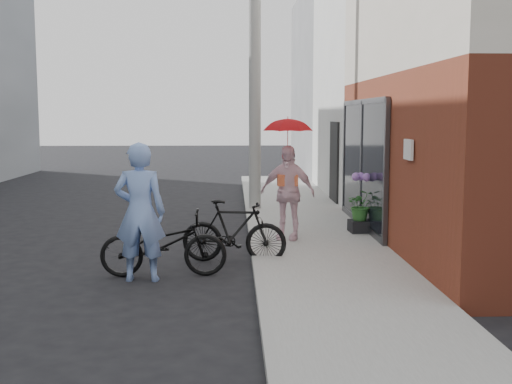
{
  "coord_description": "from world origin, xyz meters",
  "views": [
    {
      "loc": [
        0.6,
        -9.1,
        2.33
      ],
      "look_at": [
        0.95,
        1.05,
        1.1
      ],
      "focal_mm": 45.0,
      "sensor_mm": 36.0,
      "label": 1
    }
  ],
  "objects": [
    {
      "name": "bike_right",
      "position": [
        0.6,
        0.86,
        0.5
      ],
      "size": [
        1.71,
        0.72,
        1.0
      ],
      "primitive_type": "imported",
      "rotation": [
        0.0,
        0.0,
        1.41
      ],
      "color": "black",
      "rests_on": "ground"
    },
    {
      "name": "planter",
      "position": [
        3.0,
        2.78,
        0.23
      ],
      "size": [
        0.45,
        0.45,
        0.22
      ],
      "primitive_type": "cube",
      "rotation": [
        0.0,
        0.0,
        0.07
      ],
      "color": "black",
      "rests_on": "sidewalk"
    },
    {
      "name": "ground",
      "position": [
        0.0,
        0.0,
        0.0
      ],
      "size": [
        80.0,
        80.0,
        0.0
      ],
      "primitive_type": "plane",
      "color": "black",
      "rests_on": "ground"
    },
    {
      "name": "sidewalk",
      "position": [
        2.1,
        2.0,
        0.06
      ],
      "size": [
        2.2,
        24.0,
        0.12
      ],
      "primitive_type": "cube",
      "color": "gray",
      "rests_on": "ground"
    },
    {
      "name": "officer",
      "position": [
        -0.71,
        -0.21,
        0.98
      ],
      "size": [
        0.72,
        0.48,
        1.95
      ],
      "primitive_type": "imported",
      "rotation": [
        0.0,
        0.0,
        3.12
      ],
      "color": "#7FA0E2",
      "rests_on": "ground"
    },
    {
      "name": "utility_pole",
      "position": [
        1.1,
        6.0,
        3.5
      ],
      "size": [
        0.28,
        0.28,
        7.0
      ],
      "primitive_type": "cylinder",
      "color": "#9E9E99",
      "rests_on": "ground"
    },
    {
      "name": "bike_left",
      "position": [
        -0.42,
        0.02,
        0.48
      ],
      "size": [
        1.83,
        0.68,
        0.96
      ],
      "primitive_type": "imported",
      "rotation": [
        0.0,
        0.0,
        1.6
      ],
      "color": "black",
      "rests_on": "ground"
    },
    {
      "name": "kimono_woman",
      "position": [
        1.55,
        2.15,
        0.96
      ],
      "size": [
        1.06,
        0.73,
        1.68
      ],
      "primitive_type": "imported",
      "rotation": [
        0.0,
        0.0,
        -0.36
      ],
      "color": "white",
      "rests_on": "sidewalk"
    },
    {
      "name": "plaster_building",
      "position": [
        7.2,
        9.0,
        3.5
      ],
      "size": [
        8.0,
        6.0,
        7.0
      ],
      "primitive_type": "cube",
      "color": "white",
      "rests_on": "ground"
    },
    {
      "name": "potted_plant",
      "position": [
        3.0,
        2.78,
        0.64
      ],
      "size": [
        0.53,
        0.46,
        0.59
      ],
      "primitive_type": "imported",
      "color": "#306E2C",
      "rests_on": "planter"
    },
    {
      "name": "east_building_far",
      "position": [
        7.2,
        16.0,
        3.5
      ],
      "size": [
        8.0,
        8.0,
        7.0
      ],
      "primitive_type": "cube",
      "color": "slate",
      "rests_on": "ground"
    },
    {
      "name": "curb",
      "position": [
        0.94,
        2.0,
        0.06
      ],
      "size": [
        0.12,
        24.0,
        0.12
      ],
      "primitive_type": "cube",
      "color": "#9E9E99",
      "rests_on": "ground"
    },
    {
      "name": "parasol",
      "position": [
        1.55,
        2.15,
        2.17
      ],
      "size": [
        0.86,
        0.86,
        0.75
      ],
      "primitive_type": "imported",
      "color": "red",
      "rests_on": "kimono_woman"
    }
  ]
}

